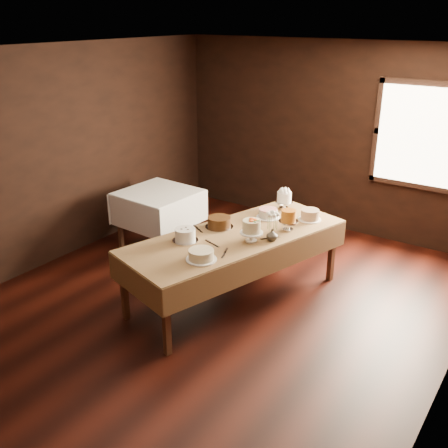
{
  "coord_description": "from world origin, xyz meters",
  "views": [
    {
      "loc": [
        3.03,
        -4.2,
        3.15
      ],
      "look_at": [
        0.0,
        0.2,
        0.95
      ],
      "focal_mm": 41.49,
      "sensor_mm": 36.0,
      "label": 1
    }
  ],
  "objects_px": {
    "display_table": "(235,240)",
    "cake_swirl": "(185,235)",
    "cake_server_c": "(252,225)",
    "cake_server_e": "(200,230)",
    "cake_speckled": "(310,215)",
    "cake_server_a": "(215,245)",
    "cake_server_d": "(274,237)",
    "cake_meringue": "(284,201)",
    "side_table": "(158,198)",
    "cake_lattice": "(268,214)",
    "cake_caramel": "(288,221)",
    "cake_server_b": "(224,255)",
    "cake_flowers": "(251,232)",
    "cake_chocolate": "(219,223)",
    "cake_cream": "(201,255)",
    "flower_vase": "(272,235)"
  },
  "relations": [
    {
      "from": "cake_server_c",
      "to": "cake_server_e",
      "type": "relative_size",
      "value": 1.0
    },
    {
      "from": "display_table",
      "to": "cake_speckled",
      "type": "xyz_separation_m",
      "value": [
        0.49,
        0.89,
        0.12
      ]
    },
    {
      "from": "cake_speckled",
      "to": "cake_cream",
      "type": "bearing_deg",
      "value": -104.79
    },
    {
      "from": "cake_meringue",
      "to": "cake_server_b",
      "type": "bearing_deg",
      "value": -84.71
    },
    {
      "from": "display_table",
      "to": "cake_meringue",
      "type": "xyz_separation_m",
      "value": [
        0.05,
        1.05,
        0.17
      ]
    },
    {
      "from": "cake_meringue",
      "to": "cake_flowers",
      "type": "distance_m",
      "value": 1.12
    },
    {
      "from": "cake_meringue",
      "to": "cake_swirl",
      "type": "distance_m",
      "value": 1.56
    },
    {
      "from": "cake_cream",
      "to": "cake_meringue",
      "type": "bearing_deg",
      "value": 90.53
    },
    {
      "from": "cake_server_c",
      "to": "cake_server_e",
      "type": "xyz_separation_m",
      "value": [
        -0.42,
        -0.47,
        0.0
      ]
    },
    {
      "from": "display_table",
      "to": "cake_chocolate",
      "type": "relative_size",
      "value": 8.55
    },
    {
      "from": "cake_caramel",
      "to": "cake_swirl",
      "type": "xyz_separation_m",
      "value": [
        -0.78,
        -0.91,
        -0.04
      ]
    },
    {
      "from": "cake_lattice",
      "to": "cake_server_c",
      "type": "height_order",
      "value": "cake_lattice"
    },
    {
      "from": "cake_server_a",
      "to": "cake_flowers",
      "type": "bearing_deg",
      "value": 66.18
    },
    {
      "from": "cake_speckled",
      "to": "cake_server_a",
      "type": "distance_m",
      "value": 1.36
    },
    {
      "from": "cake_server_d",
      "to": "cake_meringue",
      "type": "bearing_deg",
      "value": 59.46
    },
    {
      "from": "cake_server_e",
      "to": "cake_meringue",
      "type": "bearing_deg",
      "value": 98.62
    },
    {
      "from": "cake_chocolate",
      "to": "cake_flowers",
      "type": "bearing_deg",
      "value": -13.77
    },
    {
      "from": "cake_lattice",
      "to": "cake_server_d",
      "type": "xyz_separation_m",
      "value": [
        0.36,
        -0.48,
        -0.05
      ]
    },
    {
      "from": "display_table",
      "to": "cake_server_d",
      "type": "bearing_deg",
      "value": 24.01
    },
    {
      "from": "cake_meringue",
      "to": "side_table",
      "type": "bearing_deg",
      "value": -166.75
    },
    {
      "from": "cake_speckled",
      "to": "cake_swirl",
      "type": "height_order",
      "value": "cake_swirl"
    },
    {
      "from": "cake_server_d",
      "to": "cake_lattice",
      "type": "bearing_deg",
      "value": 74.23
    },
    {
      "from": "display_table",
      "to": "cake_caramel",
      "type": "distance_m",
      "value": 0.65
    },
    {
      "from": "display_table",
      "to": "cake_server_a",
      "type": "xyz_separation_m",
      "value": [
        -0.03,
        -0.36,
        0.06
      ]
    },
    {
      "from": "cake_lattice",
      "to": "cake_caramel",
      "type": "height_order",
      "value": "cake_caramel"
    },
    {
      "from": "side_table",
      "to": "cake_server_a",
      "type": "bearing_deg",
      "value": -30.6
    },
    {
      "from": "cake_chocolate",
      "to": "cake_server_b",
      "type": "distance_m",
      "value": 0.75
    },
    {
      "from": "cake_server_b",
      "to": "cake_server_c",
      "type": "bearing_deg",
      "value": 170.13
    },
    {
      "from": "side_table",
      "to": "cake_chocolate",
      "type": "height_order",
      "value": "cake_chocolate"
    },
    {
      "from": "side_table",
      "to": "cake_flowers",
      "type": "bearing_deg",
      "value": -19.35
    },
    {
      "from": "side_table",
      "to": "cake_meringue",
      "type": "xyz_separation_m",
      "value": [
        1.77,
        0.42,
        0.2
      ]
    },
    {
      "from": "cake_cream",
      "to": "cake_server_e",
      "type": "bearing_deg",
      "value": 128.32
    },
    {
      "from": "cake_server_a",
      "to": "cake_server_c",
      "type": "bearing_deg",
      "value": 103.91
    },
    {
      "from": "cake_caramel",
      "to": "flower_vase",
      "type": "relative_size",
      "value": 1.97
    },
    {
      "from": "cake_cream",
      "to": "cake_server_c",
      "type": "relative_size",
      "value": 1.49
    },
    {
      "from": "display_table",
      "to": "cake_server_b",
      "type": "bearing_deg",
      "value": -69.27
    },
    {
      "from": "cake_speckled",
      "to": "cake_lattice",
      "type": "relative_size",
      "value": 0.98
    },
    {
      "from": "cake_speckled",
      "to": "flower_vase",
      "type": "distance_m",
      "value": 0.79
    },
    {
      "from": "cake_caramel",
      "to": "cake_server_b",
      "type": "xyz_separation_m",
      "value": [
        -0.23,
        -0.97,
        -0.11
      ]
    },
    {
      "from": "cake_flowers",
      "to": "cake_server_c",
      "type": "height_order",
      "value": "cake_flowers"
    },
    {
      "from": "display_table",
      "to": "cake_server_e",
      "type": "relative_size",
      "value": 11.7
    },
    {
      "from": "cake_caramel",
      "to": "cake_cream",
      "type": "height_order",
      "value": "cake_caramel"
    },
    {
      "from": "side_table",
      "to": "cake_server_c",
      "type": "xyz_separation_m",
      "value": [
        1.73,
        -0.3,
        0.1
      ]
    },
    {
      "from": "cake_cream",
      "to": "cake_server_b",
      "type": "height_order",
      "value": "cake_cream"
    },
    {
      "from": "cake_lattice",
      "to": "cake_server_b",
      "type": "height_order",
      "value": "cake_lattice"
    },
    {
      "from": "display_table",
      "to": "cake_meringue",
      "type": "distance_m",
      "value": 1.07
    },
    {
      "from": "cake_flowers",
      "to": "cake_server_d",
      "type": "height_order",
      "value": "cake_flowers"
    },
    {
      "from": "cake_server_d",
      "to": "cake_server_c",
      "type": "bearing_deg",
      "value": 104.83
    },
    {
      "from": "display_table",
      "to": "cake_swirl",
      "type": "bearing_deg",
      "value": -128.35
    },
    {
      "from": "cake_speckled",
      "to": "flower_vase",
      "type": "height_order",
      "value": "flower_vase"
    }
  ]
}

